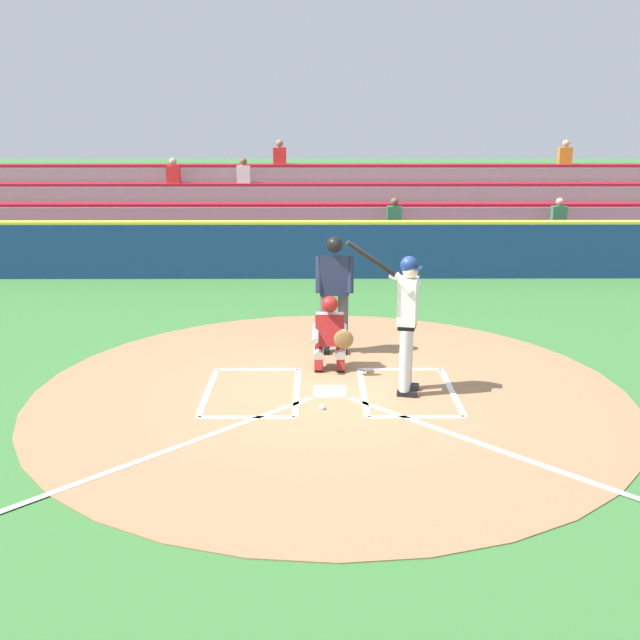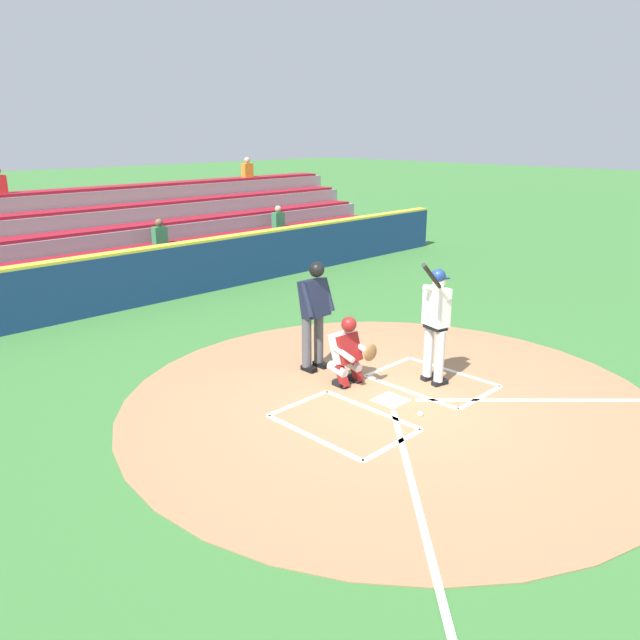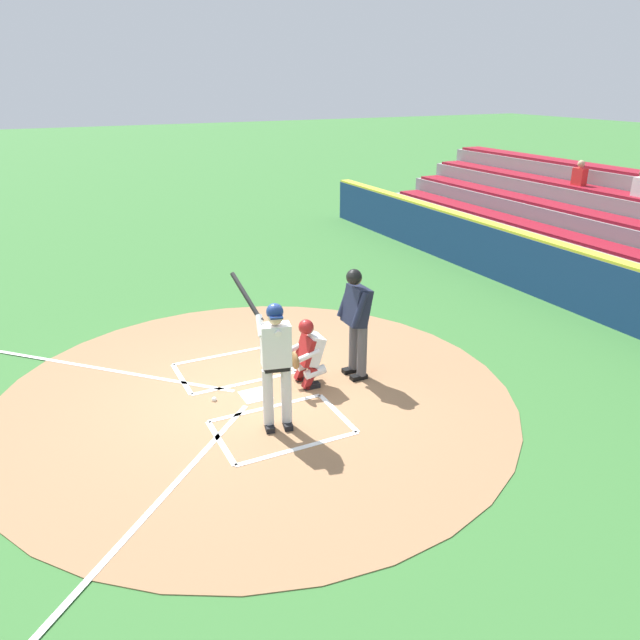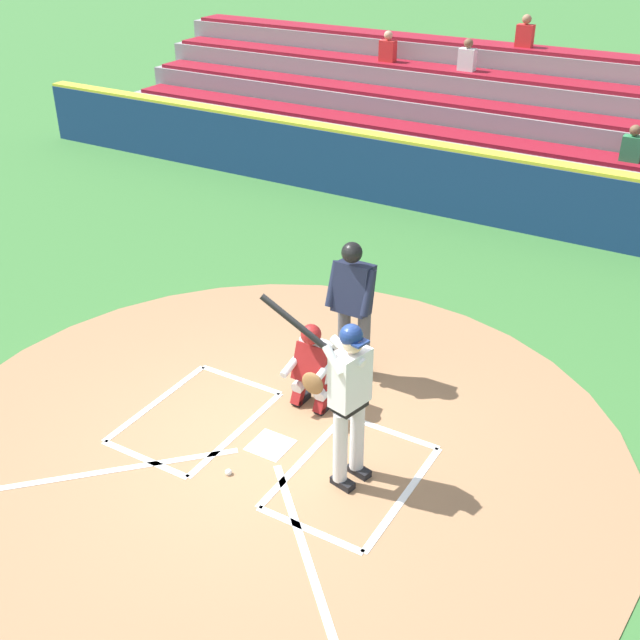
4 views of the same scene
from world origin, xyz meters
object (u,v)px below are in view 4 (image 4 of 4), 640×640
object	(u,v)px
batter	(348,393)
catcher	(313,365)
baseball	(228,472)
plate_umpire	(353,301)

from	to	relation	value
batter	catcher	bearing A→B (deg)	-43.90
batter	baseball	xyz separation A→B (m)	(1.11, 0.58, -1.06)
plate_umpire	batter	bearing A→B (deg)	117.08
catcher	plate_umpire	size ratio (longest dim) A/B	0.61
plate_umpire	baseball	distance (m)	2.59
batter	baseball	world-z (taller)	batter
batter	baseball	bearing A→B (deg)	27.71
baseball	plate_umpire	bearing A→B (deg)	-94.99
batter	plate_umpire	distance (m)	1.99
catcher	plate_umpire	bearing A→B (deg)	-94.87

